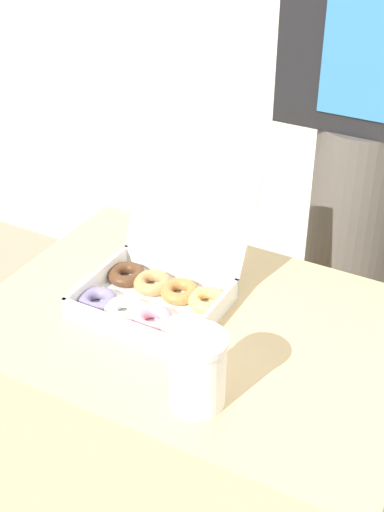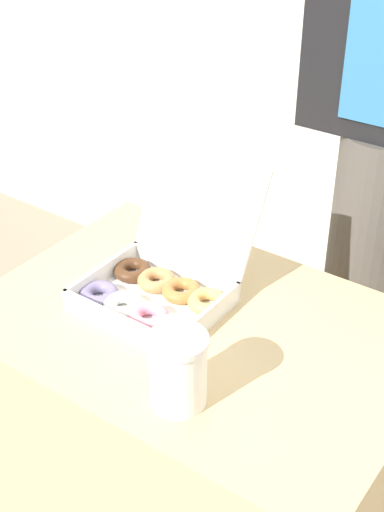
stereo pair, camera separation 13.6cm
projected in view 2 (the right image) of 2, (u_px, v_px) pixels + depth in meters
The scene contains 3 objects.
table at pixel (198, 449), 1.57m from camera, with size 0.86×0.60×0.71m.
donut_box at pixel (160, 284), 1.43m from camera, with size 0.30×0.33×0.25m.
coffee_cup at pixel (178, 370), 1.17m from camera, with size 0.10×0.10×0.14m.
Camera 2 is at (0.63, -0.90, 1.56)m, focal length 50.00 mm.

